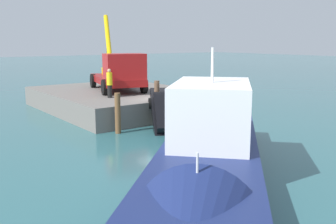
{
  "coord_description": "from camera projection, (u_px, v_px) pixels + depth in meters",
  "views": [
    {
      "loc": [
        17.85,
        -12.93,
        4.67
      ],
      "look_at": [
        1.18,
        -0.49,
        0.78
      ],
      "focal_mm": 40.87,
      "sensor_mm": 36.0,
      "label": 1
    }
  ],
  "objects": [
    {
      "name": "piling_near",
      "position": [
        118.0,
        113.0,
        19.4
      ],
      "size": [
        0.29,
        0.29,
        2.08
      ],
      "primitive_type": "cylinder",
      "color": "brown",
      "rests_on": "ground"
    },
    {
      "name": "dock_worker",
      "position": [
        110.0,
        83.0,
        22.79
      ],
      "size": [
        0.34,
        0.34,
        1.73
      ],
      "color": "black",
      "rests_on": "dock"
    },
    {
      "name": "piling_mid",
      "position": [
        157.0,
        104.0,
        20.85
      ],
      "size": [
        0.29,
        0.29,
        2.54
      ],
      "primitive_type": "cylinder",
      "color": "brown",
      "rests_on": "ground"
    },
    {
      "name": "piling_far",
      "position": [
        190.0,
        103.0,
        22.25
      ],
      "size": [
        0.42,
        0.42,
        2.18
      ],
      "primitive_type": "cylinder",
      "color": "brown",
      "rests_on": "ground"
    },
    {
      "name": "salvaged_car",
      "position": [
        170.0,
        119.0,
        20.07
      ],
      "size": [
        4.34,
        3.55,
        3.23
      ],
      "color": "black",
      "rests_on": "ground"
    },
    {
      "name": "dock",
      "position": [
        118.0,
        99.0,
        26.56
      ],
      "size": [
        11.66,
        9.17,
        1.3
      ],
      "primitive_type": "cube",
      "color": "slate",
      "rests_on": "ground"
    },
    {
      "name": "piling_end",
      "position": [
        219.0,
        102.0,
        23.61
      ],
      "size": [
        0.41,
        0.41,
        1.92
      ],
      "primitive_type": "cylinder",
      "color": "brown",
      "rests_on": "ground"
    },
    {
      "name": "ground",
      "position": [
        163.0,
        121.0,
        22.52
      ],
      "size": [
        200.0,
        200.0,
        0.0
      ],
      "primitive_type": "plane",
      "color": "#2D6066"
    },
    {
      "name": "moored_yacht",
      "position": [
        205.0,
        182.0,
        11.43
      ],
      "size": [
        12.29,
        12.79,
        5.88
      ],
      "color": "navy",
      "rests_on": "ground"
    },
    {
      "name": "crane_truck",
      "position": [
        119.0,
        72.0,
        25.55
      ],
      "size": [
        9.12,
        4.58,
        5.45
      ],
      "color": "maroon",
      "rests_on": "dock"
    }
  ]
}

